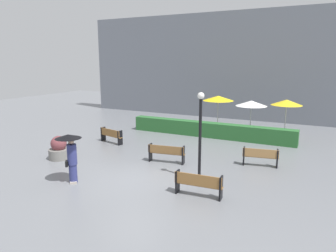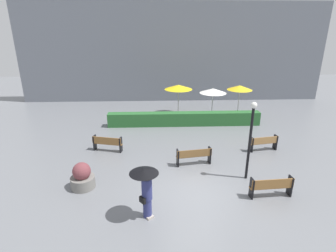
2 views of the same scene
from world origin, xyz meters
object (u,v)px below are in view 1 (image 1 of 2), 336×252
object	(u,v)px
planter_pot	(59,149)
patio_umbrella_yellow	(218,98)
bench_mid_center	(166,152)
bench_near_right	(198,183)
lamp_post	(200,127)
patio_umbrella_white	(251,103)
pedestrian_with_umbrella	(70,151)
bench_far_right	(260,156)
patio_umbrella_yellow_far	(287,102)
bench_far_left	(111,135)

from	to	relation	value
planter_pot	patio_umbrella_yellow	distance (m)	11.58
bench_mid_center	planter_pot	size ratio (longest dim) A/B	1.55
bench_near_right	bench_mid_center	size ratio (longest dim) A/B	0.98
lamp_post	patio_umbrella_yellow	size ratio (longest dim) A/B	1.50
bench_mid_center	patio_umbrella_white	xyz separation A→B (m)	(2.38, 7.51, 1.63)
pedestrian_with_umbrella	bench_far_right	bearing A→B (deg)	40.34
bench_far_right	pedestrian_with_umbrella	size ratio (longest dim) A/B	0.82
planter_pot	patio_umbrella_yellow_far	distance (m)	13.79
bench_far_right	patio_umbrella_yellow	world-z (taller)	patio_umbrella_yellow
bench_mid_center	bench_near_right	bearing A→B (deg)	-46.27
bench_far_left	bench_near_right	xyz separation A→B (m)	(7.45, -4.72, -0.00)
bench_far_right	bench_near_right	size ratio (longest dim) A/B	0.92
bench_near_right	patio_umbrella_yellow_far	distance (m)	11.05
pedestrian_with_umbrella	planter_pot	xyz separation A→B (m)	(-2.83, 2.09, -0.83)
patio_umbrella_white	patio_umbrella_yellow_far	size ratio (longest dim) A/B	0.94
bench_far_left	lamp_post	bearing A→B (deg)	-25.01
bench_near_right	patio_umbrella_yellow_far	world-z (taller)	patio_umbrella_yellow_far
bench_near_right	patio_umbrella_yellow_far	bearing A→B (deg)	80.97
bench_far_left	patio_umbrella_white	xyz separation A→B (m)	(7.04, 5.69, 1.63)
pedestrian_with_umbrella	patio_umbrella_yellow	world-z (taller)	patio_umbrella_yellow
lamp_post	patio_umbrella_white	world-z (taller)	lamp_post
bench_near_right	lamp_post	distance (m)	2.37
bench_near_right	patio_umbrella_white	bearing A→B (deg)	92.24
bench_far_right	patio_umbrella_yellow_far	distance (m)	6.60
bench_far_left	bench_far_right	bearing A→B (deg)	-2.00
bench_far_right	planter_pot	distance (m)	9.86
bench_far_right	patio_umbrella_yellow_far	size ratio (longest dim) A/B	0.67
patio_umbrella_white	bench_near_right	bearing A→B (deg)	-87.76
lamp_post	patio_umbrella_white	bearing A→B (deg)	89.14
bench_far_right	patio_umbrella_white	distance (m)	6.47
lamp_post	patio_umbrella_yellow_far	distance (m)	9.53
pedestrian_with_umbrella	patio_umbrella_yellow_far	bearing A→B (deg)	60.19
bench_near_right	patio_umbrella_yellow	size ratio (longest dim) A/B	0.73
bench_near_right	bench_far_right	bearing A→B (deg)	72.69
pedestrian_with_umbrella	patio_umbrella_white	world-z (taller)	patio_umbrella_white
lamp_post	patio_umbrella_white	xyz separation A→B (m)	(0.13, 8.92, -0.11)
bench_near_right	patio_umbrella_white	size ratio (longest dim) A/B	0.77
planter_pot	patio_umbrella_white	xyz separation A→B (m)	(7.48, 9.38, 1.64)
bench_mid_center	pedestrian_with_umbrella	bearing A→B (deg)	-119.84
pedestrian_with_umbrella	lamp_post	distance (m)	5.27
bench_far_left	patio_umbrella_yellow_far	xyz separation A→B (m)	(9.16, 6.04, 1.78)
bench_far_left	patio_umbrella_yellow	bearing A→B (deg)	55.82
planter_pot	patio_umbrella_yellow_far	bearing A→B (deg)	45.38
bench_far_right	patio_umbrella_white	size ratio (longest dim) A/B	0.71
bench_mid_center	planter_pot	bearing A→B (deg)	-159.82
pedestrian_with_umbrella	patio_umbrella_yellow_far	distance (m)	13.65
bench_mid_center	patio_umbrella_white	size ratio (longest dim) A/B	0.78
patio_umbrella_yellow_far	patio_umbrella_yellow	bearing A→B (deg)	172.73
patio_umbrella_yellow	patio_umbrella_white	xyz separation A→B (m)	(2.53, -0.94, -0.10)
bench_far_right	bench_near_right	distance (m)	4.63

